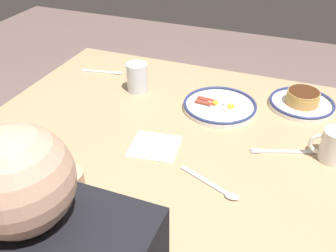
{
  "coord_description": "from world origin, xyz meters",
  "views": [
    {
      "loc": [
        -0.39,
        1.03,
        1.45
      ],
      "look_at": [
        -0.01,
        0.05,
        0.76
      ],
      "focal_mm": 41.12,
      "sensor_mm": 36.0,
      "label": 1
    }
  ],
  "objects_px": {
    "plate_near_main": "(302,101)",
    "plate_center_pancakes": "(220,106)",
    "coffee_mug": "(334,145)",
    "paper_napkin": "(156,146)",
    "fork_near": "(282,152)",
    "drinking_glass": "(137,79)",
    "fork_far": "(102,72)",
    "tea_spoon": "(217,188)"
  },
  "relations": [
    {
      "from": "fork_near",
      "to": "fork_far",
      "type": "height_order",
      "value": "same"
    },
    {
      "from": "plate_center_pancakes",
      "to": "paper_napkin",
      "type": "bearing_deg",
      "value": 67.03
    },
    {
      "from": "coffee_mug",
      "to": "tea_spoon",
      "type": "xyz_separation_m",
      "value": [
        0.29,
        0.25,
        -0.05
      ]
    },
    {
      "from": "drinking_glass",
      "to": "fork_far",
      "type": "bearing_deg",
      "value": -23.04
    },
    {
      "from": "plate_near_main",
      "to": "paper_napkin",
      "type": "height_order",
      "value": "plate_near_main"
    },
    {
      "from": "drinking_glass",
      "to": "fork_far",
      "type": "xyz_separation_m",
      "value": [
        0.21,
        -0.09,
        -0.05
      ]
    },
    {
      "from": "plate_near_main",
      "to": "plate_center_pancakes",
      "type": "relative_size",
      "value": 0.88
    },
    {
      "from": "fork_far",
      "to": "coffee_mug",
      "type": "bearing_deg",
      "value": 163.71
    },
    {
      "from": "coffee_mug",
      "to": "paper_napkin",
      "type": "xyz_separation_m",
      "value": [
        0.52,
        0.14,
        -0.05
      ]
    },
    {
      "from": "drinking_glass",
      "to": "fork_near",
      "type": "distance_m",
      "value": 0.62
    },
    {
      "from": "coffee_mug",
      "to": "plate_center_pancakes",
      "type": "bearing_deg",
      "value": -23.05
    },
    {
      "from": "tea_spoon",
      "to": "plate_center_pancakes",
      "type": "bearing_deg",
      "value": -76.22
    },
    {
      "from": "coffee_mug",
      "to": "paper_napkin",
      "type": "relative_size",
      "value": 0.78
    },
    {
      "from": "drinking_glass",
      "to": "tea_spoon",
      "type": "bearing_deg",
      "value": 135.38
    },
    {
      "from": "fork_near",
      "to": "fork_far",
      "type": "xyz_separation_m",
      "value": [
        0.8,
        -0.3,
        0.0
      ]
    },
    {
      "from": "fork_near",
      "to": "tea_spoon",
      "type": "height_order",
      "value": "tea_spoon"
    },
    {
      "from": "fork_far",
      "to": "drinking_glass",
      "type": "bearing_deg",
      "value": 156.96
    },
    {
      "from": "paper_napkin",
      "to": "fork_near",
      "type": "xyz_separation_m",
      "value": [
        -0.38,
        -0.12,
        0.0
      ]
    },
    {
      "from": "plate_center_pancakes",
      "to": "tea_spoon",
      "type": "xyz_separation_m",
      "value": [
        -0.1,
        0.42,
        -0.01
      ]
    },
    {
      "from": "drinking_glass",
      "to": "paper_napkin",
      "type": "relative_size",
      "value": 0.76
    },
    {
      "from": "paper_napkin",
      "to": "fork_near",
      "type": "distance_m",
      "value": 0.39
    },
    {
      "from": "tea_spoon",
      "to": "coffee_mug",
      "type": "bearing_deg",
      "value": -138.51
    },
    {
      "from": "fork_far",
      "to": "tea_spoon",
      "type": "bearing_deg",
      "value": 141.21
    },
    {
      "from": "plate_near_main",
      "to": "fork_far",
      "type": "xyz_separation_m",
      "value": [
        0.83,
        0.01,
        -0.02
      ]
    },
    {
      "from": "plate_center_pancakes",
      "to": "coffee_mug",
      "type": "bearing_deg",
      "value": 156.95
    },
    {
      "from": "fork_far",
      "to": "tea_spoon",
      "type": "height_order",
      "value": "tea_spoon"
    },
    {
      "from": "plate_near_main",
      "to": "tea_spoon",
      "type": "xyz_separation_m",
      "value": [
        0.17,
        0.54,
        -0.02
      ]
    },
    {
      "from": "coffee_mug",
      "to": "plate_near_main",
      "type": "bearing_deg",
      "value": -69.06
    },
    {
      "from": "fork_near",
      "to": "tea_spoon",
      "type": "xyz_separation_m",
      "value": [
        0.15,
        0.23,
        0.0
      ]
    },
    {
      "from": "tea_spoon",
      "to": "fork_far",
      "type": "bearing_deg",
      "value": -38.79
    },
    {
      "from": "plate_center_pancakes",
      "to": "paper_napkin",
      "type": "distance_m",
      "value": 0.33
    },
    {
      "from": "coffee_mug",
      "to": "tea_spoon",
      "type": "bearing_deg",
      "value": 41.49
    },
    {
      "from": "paper_napkin",
      "to": "tea_spoon",
      "type": "relative_size",
      "value": 0.79
    },
    {
      "from": "plate_near_main",
      "to": "fork_near",
      "type": "distance_m",
      "value": 0.31
    },
    {
      "from": "paper_napkin",
      "to": "tea_spoon",
      "type": "height_order",
      "value": "tea_spoon"
    },
    {
      "from": "coffee_mug",
      "to": "drinking_glass",
      "type": "bearing_deg",
      "value": -14.21
    },
    {
      "from": "plate_near_main",
      "to": "plate_center_pancakes",
      "type": "xyz_separation_m",
      "value": [
        0.28,
        0.13,
        -0.01
      ]
    },
    {
      "from": "paper_napkin",
      "to": "fork_far",
      "type": "distance_m",
      "value": 0.59
    },
    {
      "from": "drinking_glass",
      "to": "fork_far",
      "type": "distance_m",
      "value": 0.24
    },
    {
      "from": "plate_near_main",
      "to": "plate_center_pancakes",
      "type": "height_order",
      "value": "plate_near_main"
    },
    {
      "from": "tea_spoon",
      "to": "fork_near",
      "type": "bearing_deg",
      "value": -122.07
    },
    {
      "from": "plate_near_main",
      "to": "coffee_mug",
      "type": "xyz_separation_m",
      "value": [
        -0.11,
        0.29,
        0.03
      ]
    }
  ]
}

